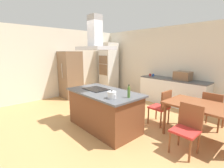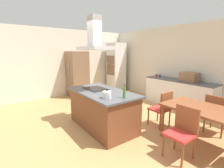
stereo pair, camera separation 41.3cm
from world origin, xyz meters
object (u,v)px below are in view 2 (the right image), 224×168
Objects in this scene: chair_at_left_end at (162,107)px; chair_facing_island at (183,129)px; coffee_mug_blue at (160,76)px; range_hood at (95,39)px; cooktop at (96,89)px; refrigerator at (78,74)px; chair_facing_back_wall at (216,112)px; coffee_mug_red at (156,75)px; tea_kettle at (107,95)px; countertop_microwave at (189,77)px; dining_table at (202,112)px; olive_oil_bottle at (124,93)px; wall_oven_stack at (116,67)px.

chair_at_left_end is 1.00× the size of chair_facing_island.
range_hood is at bearing -83.97° from coffee_mug_blue.
chair_at_left_end is (1.14, 1.17, -0.40)m from cooktop.
chair_facing_back_wall is at bearing 13.18° from refrigerator.
range_hood is (0.42, -2.85, 1.16)m from coffee_mug_red.
coffee_mug_red reaches higher than chair_facing_island.
coffee_mug_red reaches higher than chair_at_left_end.
tea_kettle is 0.13× the size of refrigerator.
countertop_microwave is at bearing 74.15° from cooktop.
dining_table is (4.74, 0.44, -0.24)m from refrigerator.
wall_oven_stack is (-3.64, 2.60, 0.09)m from olive_oil_bottle.
countertop_microwave is 0.23× the size of wall_oven_stack.
countertop_microwave is at bearing 3.91° from wall_oven_stack.
coffee_mug_blue is at bearing 96.03° from range_hood.
tea_kettle is at bearing -123.22° from olive_oil_bottle.
wall_oven_stack is (-2.19, -0.20, 0.16)m from coffee_mug_red.
olive_oil_bottle is at bearing -35.51° from wall_oven_stack.
tea_kettle reaches higher than chair_at_left_end.
coffee_mug_blue is 0.06× the size of dining_table.
range_hood reaches higher than refrigerator.
cooktop reaches higher than chair_at_left_end.
tea_kettle is at bearing -67.77° from coffee_mug_red.
countertop_microwave is (0.82, 2.88, 0.13)m from cooktop.
olive_oil_bottle is 0.19× the size of dining_table.
coffee_mug_red is 3.43m from chair_facing_island.
coffee_mug_red reaches higher than dining_table.
olive_oil_bottle is at bearing -85.61° from countertop_microwave.
range_hood is at bearing -138.18° from chair_facing_back_wall.
refrigerator is at bearing -136.89° from coffee_mug_red.
wall_oven_stack reaches higher than tea_kettle.
coffee_mug_blue is (-1.12, 0.02, -0.09)m from countertop_microwave.
olive_oil_bottle is 0.30× the size of range_hood.
coffee_mug_blue is (-1.34, 2.85, -0.07)m from olive_oil_bottle.
coffee_mug_red is (-0.42, 2.85, 0.04)m from cooktop.
chair_facing_island is at bearing 13.87° from range_hood.
coffee_mug_blue reaches higher than chair_at_left_end.
chair_facing_island is at bearing -24.67° from wall_oven_stack.
wall_oven_stack is (-2.60, 2.65, 0.20)m from cooktop.
cooktop is 3.72m from wall_oven_stack.
countertop_microwave is (-0.03, 3.12, 0.07)m from tea_kettle.
chair_facing_back_wall is at bearing 59.83° from tea_kettle.
chair_at_left_end is 0.99× the size of range_hood.
coffee_mug_blue is 2.32m from wall_oven_stack.
countertop_microwave is 0.56× the size of range_hood.
tea_kettle is at bearing -39.91° from wall_oven_stack.
coffee_mug_red is at bearing -156.29° from coffee_mug_blue.
coffee_mug_red and coffee_mug_blue have the same top height.
dining_table is at bearing -34.19° from coffee_mug_red.
refrigerator reaches higher than tea_kettle.
chair_facing_island is at bearing -45.38° from coffee_mug_blue.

